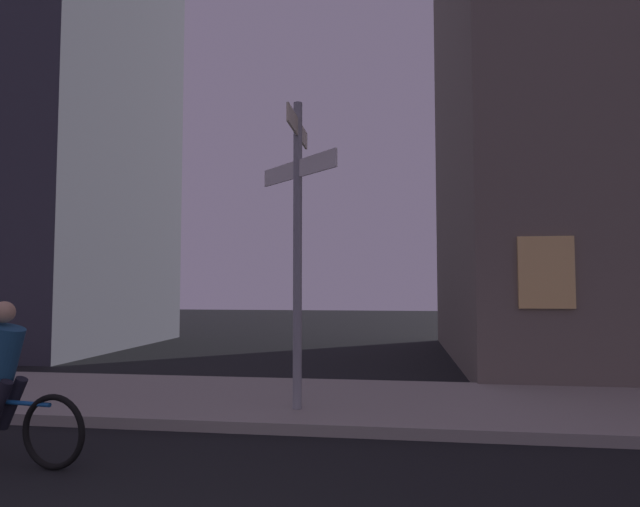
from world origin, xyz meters
name	(u,v)px	position (x,y,z in m)	size (l,w,h in m)	color
sidewalk_kerb	(283,401)	(0.00, 6.41, 0.07)	(40.00, 3.20, 0.14)	gray
signpost	(298,225)	(0.35, 5.61, 2.60)	(1.22, 1.42, 4.15)	gray
cyclist	(5,388)	(-2.21, 3.40, 0.75)	(1.81, 0.38, 1.61)	black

